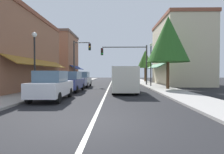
{
  "coord_description": "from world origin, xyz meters",
  "views": [
    {
      "loc": [
        0.76,
        -6.08,
        1.66
      ],
      "look_at": [
        0.37,
        14.53,
        1.18
      ],
      "focal_mm": 30.26,
      "sensor_mm": 36.0,
      "label": 1
    }
  ],
  "objects_px": {
    "street_lamp_left_near": "(35,53)",
    "tree_right_near": "(168,39)",
    "parked_car_nearest_left": "(52,86)",
    "traffic_signal_mast_arm": "(130,57)",
    "parked_car_second_left": "(71,82)",
    "tree_right_far": "(145,59)",
    "traffic_signal_left_corner": "(79,56)",
    "street_lamp_right_mid": "(151,58)",
    "parked_car_third_left": "(82,79)",
    "van_in_lane": "(124,79)"
  },
  "relations": [
    {
      "from": "traffic_signal_left_corner",
      "to": "street_lamp_right_mid",
      "type": "bearing_deg",
      "value": -19.44
    },
    {
      "from": "van_in_lane",
      "to": "street_lamp_left_near",
      "type": "distance_m",
      "value": 7.19
    },
    {
      "from": "traffic_signal_mast_arm",
      "to": "tree_right_near",
      "type": "height_order",
      "value": "tree_right_near"
    },
    {
      "from": "street_lamp_left_near",
      "to": "parked_car_nearest_left",
      "type": "bearing_deg",
      "value": -48.18
    },
    {
      "from": "street_lamp_left_near",
      "to": "tree_right_near",
      "type": "bearing_deg",
      "value": 23.25
    },
    {
      "from": "parked_car_nearest_left",
      "to": "street_lamp_left_near",
      "type": "xyz_separation_m",
      "value": [
        -1.98,
        2.21,
        2.22
      ]
    },
    {
      "from": "traffic_signal_mast_arm",
      "to": "traffic_signal_left_corner",
      "type": "distance_m",
      "value": 6.7
    },
    {
      "from": "parked_car_nearest_left",
      "to": "tree_right_near",
      "type": "distance_m",
      "value": 11.9
    },
    {
      "from": "traffic_signal_mast_arm",
      "to": "tree_right_near",
      "type": "bearing_deg",
      "value": -63.68
    },
    {
      "from": "street_lamp_left_near",
      "to": "street_lamp_right_mid",
      "type": "bearing_deg",
      "value": 40.4
    },
    {
      "from": "parked_car_third_left",
      "to": "tree_right_far",
      "type": "xyz_separation_m",
      "value": [
        9.14,
        11.88,
        3.18
      ]
    },
    {
      "from": "street_lamp_left_near",
      "to": "tree_right_far",
      "type": "xyz_separation_m",
      "value": [
        11.09,
        20.08,
        0.96
      ]
    },
    {
      "from": "parked_car_nearest_left",
      "to": "tree_right_far",
      "type": "xyz_separation_m",
      "value": [
        9.11,
        22.29,
        3.18
      ]
    },
    {
      "from": "parked_car_third_left",
      "to": "street_lamp_left_near",
      "type": "xyz_separation_m",
      "value": [
        -1.95,
        -8.2,
        2.22
      ]
    },
    {
      "from": "traffic_signal_left_corner",
      "to": "tree_right_near",
      "type": "bearing_deg",
      "value": -35.16
    },
    {
      "from": "parked_car_third_left",
      "to": "traffic_signal_mast_arm",
      "type": "bearing_deg",
      "value": 26.38
    },
    {
      "from": "parked_car_third_left",
      "to": "traffic_signal_mast_arm",
      "type": "distance_m",
      "value": 6.98
    },
    {
      "from": "parked_car_second_left",
      "to": "tree_right_far",
      "type": "height_order",
      "value": "tree_right_far"
    },
    {
      "from": "parked_car_second_left",
      "to": "tree_right_near",
      "type": "height_order",
      "value": "tree_right_near"
    },
    {
      "from": "parked_car_second_left",
      "to": "tree_right_far",
      "type": "relative_size",
      "value": 0.73
    },
    {
      "from": "parked_car_nearest_left",
      "to": "traffic_signal_mast_arm",
      "type": "bearing_deg",
      "value": 66.06
    },
    {
      "from": "traffic_signal_left_corner",
      "to": "traffic_signal_mast_arm",
      "type": "bearing_deg",
      "value": -4.36
    },
    {
      "from": "traffic_signal_left_corner",
      "to": "parked_car_second_left",
      "type": "bearing_deg",
      "value": -83.85
    },
    {
      "from": "parked_car_second_left",
      "to": "tree_right_near",
      "type": "distance_m",
      "value": 9.92
    },
    {
      "from": "traffic_signal_mast_arm",
      "to": "street_lamp_right_mid",
      "type": "distance_m",
      "value": 3.49
    },
    {
      "from": "tree_right_far",
      "to": "parked_car_nearest_left",
      "type": "bearing_deg",
      "value": -112.24
    },
    {
      "from": "street_lamp_left_near",
      "to": "tree_right_near",
      "type": "distance_m",
      "value": 11.93
    },
    {
      "from": "traffic_signal_left_corner",
      "to": "tree_right_far",
      "type": "bearing_deg",
      "value": 40.0
    },
    {
      "from": "tree_right_far",
      "to": "parked_car_second_left",
      "type": "bearing_deg",
      "value": -118.05
    },
    {
      "from": "parked_car_nearest_left",
      "to": "traffic_signal_left_corner",
      "type": "bearing_deg",
      "value": 93.28
    },
    {
      "from": "parked_car_nearest_left",
      "to": "traffic_signal_mast_arm",
      "type": "relative_size",
      "value": 0.68
    },
    {
      "from": "parked_car_second_left",
      "to": "traffic_signal_mast_arm",
      "type": "relative_size",
      "value": 0.68
    },
    {
      "from": "tree_right_near",
      "to": "parked_car_nearest_left",
      "type": "bearing_deg",
      "value": -142.24
    },
    {
      "from": "van_in_lane",
      "to": "parked_car_nearest_left",
      "type": "bearing_deg",
      "value": -135.87
    },
    {
      "from": "parked_car_second_left",
      "to": "traffic_signal_mast_arm",
      "type": "bearing_deg",
      "value": 55.93
    },
    {
      "from": "parked_car_nearest_left",
      "to": "street_lamp_right_mid",
      "type": "bearing_deg",
      "value": 52.46
    },
    {
      "from": "parked_car_nearest_left",
      "to": "street_lamp_left_near",
      "type": "height_order",
      "value": "street_lamp_left_near"
    },
    {
      "from": "parked_car_nearest_left",
      "to": "parked_car_third_left",
      "type": "xyz_separation_m",
      "value": [
        -0.02,
        10.41,
        0.0
      ]
    },
    {
      "from": "parked_car_nearest_left",
      "to": "street_lamp_right_mid",
      "type": "height_order",
      "value": "street_lamp_right_mid"
    },
    {
      "from": "street_lamp_left_near",
      "to": "street_lamp_right_mid",
      "type": "height_order",
      "value": "street_lamp_right_mid"
    },
    {
      "from": "van_in_lane",
      "to": "traffic_signal_left_corner",
      "type": "height_order",
      "value": "traffic_signal_left_corner"
    },
    {
      "from": "parked_car_second_left",
      "to": "traffic_signal_left_corner",
      "type": "distance_m",
      "value": 9.25
    },
    {
      "from": "parked_car_nearest_left",
      "to": "tree_right_near",
      "type": "xyz_separation_m",
      "value": [
        8.87,
        6.87,
        3.97
      ]
    },
    {
      "from": "parked_car_nearest_left",
      "to": "van_in_lane",
      "type": "height_order",
      "value": "van_in_lane"
    },
    {
      "from": "tree_right_near",
      "to": "parked_car_second_left",
      "type": "bearing_deg",
      "value": -168.74
    },
    {
      "from": "street_lamp_left_near",
      "to": "street_lamp_right_mid",
      "type": "distance_m",
      "value": 13.04
    },
    {
      "from": "parked_car_third_left",
      "to": "traffic_signal_left_corner",
      "type": "xyz_separation_m",
      "value": [
        -0.97,
        3.4,
        2.95
      ]
    },
    {
      "from": "parked_car_nearest_left",
      "to": "tree_right_near",
      "type": "bearing_deg",
      "value": 36.95
    },
    {
      "from": "street_lamp_left_near",
      "to": "tree_right_near",
      "type": "relative_size",
      "value": 0.65
    },
    {
      "from": "van_in_lane",
      "to": "street_lamp_right_mid",
      "type": "height_order",
      "value": "street_lamp_right_mid"
    }
  ]
}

